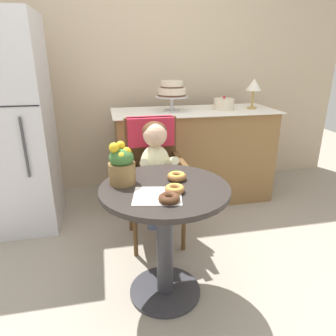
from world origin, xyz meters
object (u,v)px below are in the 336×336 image
at_px(donut_mid, 169,198).
at_px(round_layer_cake, 224,104).
at_px(cafe_table, 165,220).
at_px(seated_child, 156,162).
at_px(donut_front, 175,189).
at_px(wicker_chair, 153,160).
at_px(tiered_cake_stand, 172,91).
at_px(refrigerator, 8,128).
at_px(donut_side, 177,176).
at_px(table_lamp, 254,86).
at_px(flower_vase, 122,165).

distance_m(donut_mid, round_layer_cake, 1.71).
relative_size(cafe_table, seated_child, 0.99).
relative_size(cafe_table, donut_front, 6.76).
distance_m(cafe_table, wicker_chair, 0.70).
distance_m(seated_child, tiered_cake_stand, 0.91).
bearing_deg(tiered_cake_stand, round_layer_cake, -1.95).
bearing_deg(seated_child, refrigerator, 152.58).
xyz_separation_m(donut_side, round_layer_cake, (0.75, 1.20, 0.21)).
bearing_deg(refrigerator, table_lamp, 4.60).
bearing_deg(cafe_table, refrigerator, 133.67).
bearing_deg(seated_child, flower_vase, -121.21).
relative_size(cafe_table, donut_mid, 6.59).
distance_m(cafe_table, donut_mid, 0.30).
bearing_deg(refrigerator, cafe_table, -46.33).
xyz_separation_m(donut_mid, refrigerator, (-1.03, 1.29, 0.11)).
height_order(seated_child, flower_vase, same).
height_order(cafe_table, round_layer_cake, round_layer_cake).
relative_size(cafe_table, flower_vase, 3.01).
height_order(seated_child, round_layer_cake, round_layer_cake).
xyz_separation_m(wicker_chair, donut_mid, (-0.06, -0.88, 0.10)).
xyz_separation_m(cafe_table, seated_child, (0.04, 0.53, 0.17)).
xyz_separation_m(flower_vase, round_layer_cake, (1.06, 1.19, 0.12)).
distance_m(wicker_chair, round_layer_cake, 1.04).
relative_size(donut_front, refrigerator, 0.06).
relative_size(donut_side, table_lamp, 0.39).
distance_m(tiered_cake_stand, round_layer_cake, 0.52).
bearing_deg(seated_child, donut_front, -90.65).
relative_size(flower_vase, round_layer_cake, 1.25).
relative_size(donut_mid, table_lamp, 0.38).
xyz_separation_m(cafe_table, donut_mid, (-0.02, -0.19, 0.23)).
bearing_deg(donut_side, flower_vase, 177.80).
xyz_separation_m(wicker_chair, round_layer_cake, (0.79, 0.59, 0.31)).
relative_size(seated_child, donut_mid, 6.65).
height_order(seated_child, donut_mid, seated_child).
relative_size(wicker_chair, donut_side, 8.62).
xyz_separation_m(seated_child, donut_front, (-0.01, -0.62, 0.06)).
distance_m(cafe_table, flower_vase, 0.40).
relative_size(cafe_table, wicker_chair, 0.75).
bearing_deg(round_layer_cake, donut_front, -120.23).
height_order(seated_child, donut_front, seated_child).
height_order(donut_front, round_layer_cake, round_layer_cake).
distance_m(cafe_table, tiered_cake_stand, 1.46).
bearing_deg(table_lamp, flower_vase, -138.71).
height_order(donut_side, tiered_cake_stand, tiered_cake_stand).
xyz_separation_m(wicker_chair, donut_front, (-0.01, -0.77, 0.10)).
distance_m(cafe_table, donut_side, 0.26).
xyz_separation_m(donut_front, donut_side, (0.05, 0.17, 0.00)).
relative_size(wicker_chair, flower_vase, 3.98).
bearing_deg(tiered_cake_stand, wicker_chair, -115.00).
relative_size(flower_vase, refrigerator, 0.14).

